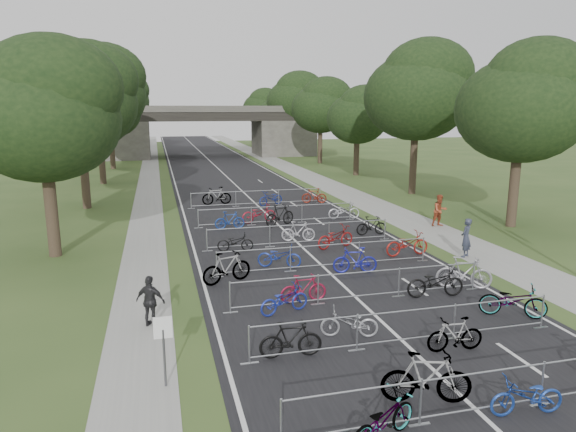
% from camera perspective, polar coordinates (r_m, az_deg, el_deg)
% --- Properties ---
extents(ground, '(200.00, 200.00, 0.00)m').
position_cam_1_polar(ground, '(13.02, 20.69, -19.99)').
color(ground, '#344E21').
rests_on(ground, ground).
extents(road, '(11.00, 140.00, 0.01)m').
position_cam_1_polar(road, '(59.65, -7.86, 5.32)').
color(road, black).
rests_on(road, ground).
extents(sidewalk_right, '(3.00, 140.00, 0.01)m').
position_cam_1_polar(sidewalk_right, '(61.07, -0.35, 5.58)').
color(sidewalk_right, gray).
rests_on(sidewalk_right, ground).
extents(sidewalk_left, '(2.00, 140.00, 0.01)m').
position_cam_1_polar(sidewalk_left, '(59.27, -15.10, 4.98)').
color(sidewalk_left, gray).
rests_on(sidewalk_left, ground).
extents(lane_markings, '(0.12, 140.00, 0.00)m').
position_cam_1_polar(lane_markings, '(59.65, -7.86, 5.31)').
color(lane_markings, silver).
rests_on(lane_markings, ground).
extents(overpass_bridge, '(31.00, 8.00, 7.05)m').
position_cam_1_polar(overpass_bridge, '(74.26, -9.30, 9.28)').
color(overpass_bridge, '#44433D').
rests_on(overpass_bridge, ground).
extents(park_sign, '(0.45, 0.06, 1.83)m').
position_cam_1_polar(park_sign, '(13.07, -13.68, -13.08)').
color(park_sign, '#4C4C51').
rests_on(park_sign, ground).
extents(tree_left_0, '(6.72, 6.72, 10.25)m').
position_cam_1_polar(tree_left_0, '(25.24, -25.46, 10.25)').
color(tree_left_0, '#33261C').
rests_on(tree_left_0, ground).
extents(tree_right_0, '(7.17, 7.17, 10.93)m').
position_cam_1_polar(tree_right_0, '(31.77, 24.76, 11.20)').
color(tree_right_0, '#33261C').
rests_on(tree_right_0, ground).
extents(tree_left_1, '(7.56, 7.56, 11.53)m').
position_cam_1_polar(tree_left_1, '(37.11, -22.11, 11.95)').
color(tree_left_1, '#33261C').
rests_on(tree_left_1, ground).
extents(tree_right_1, '(8.18, 8.18, 12.47)m').
position_cam_1_polar(tree_right_1, '(41.84, 14.31, 13.16)').
color(tree_right_1, '#33261C').
rests_on(tree_right_1, ground).
extents(tree_left_2, '(8.40, 8.40, 12.81)m').
position_cam_1_polar(tree_left_2, '(49.05, -20.37, 12.81)').
color(tree_left_2, '#33261C').
rests_on(tree_left_2, ground).
extents(tree_right_2, '(6.16, 6.16, 9.39)m').
position_cam_1_polar(tree_right_2, '(52.70, 7.87, 10.95)').
color(tree_right_2, '#33261C').
rests_on(tree_right_2, ground).
extents(tree_left_3, '(6.72, 6.72, 10.25)m').
position_cam_1_polar(tree_left_3, '(60.99, -19.15, 11.04)').
color(tree_left_3, '#33261C').
rests_on(tree_left_3, ground).
extents(tree_right_3, '(7.17, 7.17, 10.93)m').
position_cam_1_polar(tree_right_3, '(63.97, 3.75, 12.05)').
color(tree_right_3, '#33261C').
rests_on(tree_right_3, ground).
extents(tree_left_4, '(7.56, 7.56, 11.53)m').
position_cam_1_polar(tree_left_4, '(72.96, -18.46, 11.76)').
color(tree_left_4, '#33261C').
rests_on(tree_left_4, ground).
extents(tree_right_4, '(8.18, 8.18, 12.47)m').
position_cam_1_polar(tree_right_4, '(75.48, 0.86, 12.79)').
color(tree_right_4, '#33261C').
rests_on(tree_right_4, ground).
extents(tree_left_5, '(8.40, 8.40, 12.81)m').
position_cam_1_polar(tree_left_5, '(84.95, -17.97, 12.27)').
color(tree_left_5, '#33261C').
rests_on(tree_left_5, ground).
extents(tree_right_5, '(6.16, 6.16, 9.39)m').
position_cam_1_polar(tree_right_5, '(87.10, -1.26, 11.38)').
color(tree_right_5, '#33261C').
rests_on(tree_right_5, ground).
extents(tree_left_6, '(6.72, 6.72, 10.25)m').
position_cam_1_polar(tree_left_6, '(96.92, -17.50, 11.22)').
color(tree_left_6, '#33261C').
rests_on(tree_left_6, ground).
extents(tree_right_6, '(7.17, 7.17, 10.93)m').
position_cam_1_polar(tree_right_6, '(98.82, -2.88, 11.99)').
color(tree_right_6, '#33261C').
rests_on(tree_right_6, ground).
extents(barrier_row_0, '(9.70, 0.08, 1.10)m').
position_cam_1_polar(barrier_row_0, '(12.74, 20.87, -17.90)').
color(barrier_row_0, '#A6A9AE').
rests_on(barrier_row_0, ground).
extents(barrier_row_1, '(9.70, 0.08, 1.10)m').
position_cam_1_polar(barrier_row_1, '(15.47, 13.08, -11.93)').
color(barrier_row_1, '#A6A9AE').
rests_on(barrier_row_1, ground).
extents(barrier_row_2, '(9.70, 0.08, 1.10)m').
position_cam_1_polar(barrier_row_2, '(18.50, 7.93, -7.70)').
color(barrier_row_2, '#A6A9AE').
rests_on(barrier_row_2, ground).
extents(barrier_row_3, '(9.70, 0.08, 1.10)m').
position_cam_1_polar(barrier_row_3, '(21.88, 4.17, -4.51)').
color(barrier_row_3, '#A6A9AE').
rests_on(barrier_row_3, ground).
extents(barrier_row_4, '(9.70, 0.08, 1.10)m').
position_cam_1_polar(barrier_row_4, '(25.57, 1.32, -2.07)').
color(barrier_row_4, '#A6A9AE').
rests_on(barrier_row_4, ground).
extents(barrier_row_5, '(9.70, 0.08, 1.10)m').
position_cam_1_polar(barrier_row_5, '(30.29, -1.24, 0.14)').
color(barrier_row_5, '#A6A9AE').
rests_on(barrier_row_5, ground).
extents(barrier_row_6, '(9.70, 0.08, 1.10)m').
position_cam_1_polar(barrier_row_6, '(36.06, -3.42, 2.02)').
color(barrier_row_6, '#A6A9AE').
rests_on(barrier_row_6, ground).
extents(bike_0, '(1.98, 1.41, 0.99)m').
position_cam_1_polar(bike_0, '(11.39, 10.51, -21.42)').
color(bike_0, '#A6A9AE').
rests_on(bike_0, ground).
extents(bike_1, '(2.18, 1.17, 1.26)m').
position_cam_1_polar(bike_1, '(12.77, 15.12, -16.99)').
color(bike_1, '#A6A9AE').
rests_on(bike_1, ground).
extents(bike_2, '(1.77, 0.78, 0.90)m').
position_cam_1_polar(bike_2, '(13.15, 25.05, -17.75)').
color(bike_2, '#1B3C95').
rests_on(bike_2, ground).
extents(bike_4, '(1.78, 0.63, 1.05)m').
position_cam_1_polar(bike_4, '(14.39, 0.30, -13.58)').
color(bike_4, black).
rests_on(bike_4, ground).
extents(bike_5, '(1.82, 1.08, 0.90)m').
position_cam_1_polar(bike_5, '(15.69, 6.83, -11.71)').
color(bike_5, '#9D9EA4').
rests_on(bike_5, ground).
extents(bike_6, '(1.69, 0.59, 1.00)m').
position_cam_1_polar(bike_6, '(15.45, 18.07, -12.44)').
color(bike_6, '#A6A9AE').
rests_on(bike_6, ground).
extents(bike_7, '(2.19, 1.68, 1.11)m').
position_cam_1_polar(bike_7, '(18.47, 23.72, -8.64)').
color(bike_7, '#A6A9AE').
rests_on(bike_7, ground).
extents(bike_8, '(1.90, 1.11, 0.94)m').
position_cam_1_polar(bike_8, '(17.26, -0.43, -9.30)').
color(bike_8, '#1C2C9F').
rests_on(bike_8, ground).
extents(bike_9, '(1.70, 0.52, 1.01)m').
position_cam_1_polar(bike_9, '(18.18, 1.74, -8.08)').
color(bike_9, maroon).
rests_on(bike_9, ground).
extents(bike_10, '(2.18, 0.97, 1.11)m').
position_cam_1_polar(bike_10, '(19.38, 16.04, -7.11)').
color(bike_10, black).
rests_on(bike_10, ground).
extents(bike_11, '(2.13, 1.37, 1.24)m').
position_cam_1_polar(bike_11, '(20.57, 18.98, -6.00)').
color(bike_11, '#9A99A0').
rests_on(bike_11, ground).
extents(bike_12, '(2.16, 1.26, 1.25)m').
position_cam_1_polar(bike_12, '(20.21, -6.82, -5.73)').
color(bike_12, '#A6A9AE').
rests_on(bike_12, ground).
extents(bike_13, '(2.00, 1.30, 0.99)m').
position_cam_1_polar(bike_13, '(22.02, -0.97, -4.51)').
color(bike_13, navy).
rests_on(bike_13, ground).
extents(bike_14, '(1.91, 0.87, 1.11)m').
position_cam_1_polar(bike_14, '(21.43, 7.46, -4.92)').
color(bike_14, navy).
rests_on(bike_14, ground).
extents(bike_15, '(2.18, 0.86, 1.13)m').
position_cam_1_polar(bike_15, '(24.37, 13.09, -3.04)').
color(bike_15, maroon).
rests_on(bike_15, ground).
extents(bike_16, '(1.77, 0.78, 0.90)m').
position_cam_1_polar(bike_16, '(24.61, -5.88, -2.92)').
color(bike_16, black).
rests_on(bike_16, ground).
extents(bike_17, '(1.81, 0.85, 1.05)m').
position_cam_1_polar(bike_17, '(26.28, 1.16, -1.73)').
color(bike_17, '#B7B5BD').
rests_on(bike_17, ground).
extents(bike_18, '(2.22, 1.35, 1.10)m').
position_cam_1_polar(bike_18, '(25.14, 5.29, -2.35)').
color(bike_18, maroon).
rests_on(bike_18, ground).
extents(bike_19, '(1.72, 0.49, 1.04)m').
position_cam_1_polar(bike_19, '(27.95, 9.26, -1.07)').
color(bike_19, black).
rests_on(bike_19, ground).
extents(bike_20, '(1.70, 0.50, 1.02)m').
position_cam_1_polar(bike_20, '(29.13, -6.50, -0.48)').
color(bike_20, navy).
rests_on(bike_20, ground).
extents(bike_21, '(2.19, 1.03, 1.11)m').
position_cam_1_polar(bike_21, '(30.65, -3.25, 0.28)').
color(bike_21, maroon).
rests_on(bike_21, ground).
extents(bike_22, '(2.12, 1.47, 1.25)m').
position_cam_1_polar(bike_22, '(29.74, -0.91, 0.08)').
color(bike_22, black).
rests_on(bike_22, ground).
extents(bike_23, '(2.01, 0.76, 1.05)m').
position_cam_1_polar(bike_23, '(31.77, 6.23, 0.58)').
color(bike_23, '#BABAC2').
rests_on(bike_23, ground).
extents(bike_25, '(2.15, 0.81, 1.26)m').
position_cam_1_polar(bike_25, '(36.65, -7.93, 2.22)').
color(bike_25, '#A6A9AE').
rests_on(bike_25, ground).
extents(bike_26, '(2.10, 1.47, 1.05)m').
position_cam_1_polar(bike_26, '(36.08, -1.91, 2.00)').
color(bike_26, navy).
rests_on(bike_26, ground).
extents(bike_27, '(1.86, 0.98, 1.08)m').
position_cam_1_polar(bike_27, '(36.95, 2.92, 2.25)').
color(bike_27, maroon).
rests_on(bike_27, ground).
extents(pedestrian_a, '(0.79, 0.74, 1.80)m').
position_cam_1_polar(pedestrian_a, '(24.83, 19.17, -2.32)').
color(pedestrian_a, '#2B2F41').
rests_on(pedestrian_a, ground).
extents(pedestrian_b, '(0.94, 0.76, 1.84)m').
position_cam_1_polar(pedestrian_b, '(30.86, 16.52, 0.58)').
color(pedestrian_b, '#993E21').
rests_on(pedestrian_b, ground).
extents(pedestrian_c, '(1.04, 0.79, 1.64)m').
position_cam_1_polar(pedestrian_c, '(16.73, -15.03, -9.16)').
color(pedestrian_c, black).
rests_on(pedestrian_c, ground).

